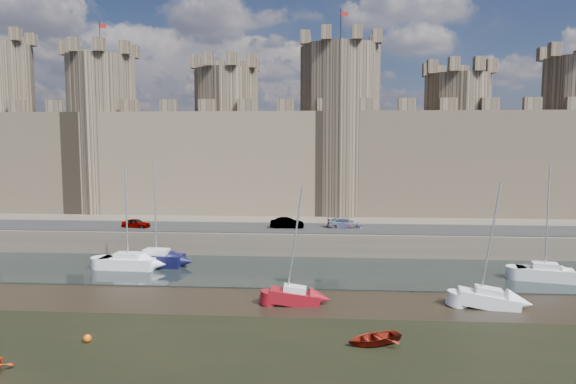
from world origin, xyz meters
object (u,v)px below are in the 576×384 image
object	(u,v)px
car_2	(345,223)
sailboat_0	(128,262)
sailboat_2	(545,272)
car_0	(136,223)
sailboat_4	(295,296)
car_1	(287,223)
sailboat_5	(488,298)
sailboat_1	(157,258)

from	to	relation	value
car_2	sailboat_0	world-z (taller)	sailboat_0
car_2	sailboat_2	bearing A→B (deg)	-130.14
car_0	sailboat_4	size ratio (longest dim) A/B	0.36
car_1	sailboat_2	bearing A→B (deg)	-116.12
car_2	sailboat_5	size ratio (longest dim) A/B	0.43
sailboat_0	car_1	bearing A→B (deg)	37.99
sailboat_1	sailboat_5	xyz separation A→B (m)	(29.10, -10.64, -0.14)
sailboat_2	sailboat_4	bearing A→B (deg)	-146.23
car_2	sailboat_4	distance (m)	21.31
car_0	sailboat_2	world-z (taller)	sailboat_2
sailboat_1	car_1	bearing A→B (deg)	42.16
car_1	sailboat_5	size ratio (longest dim) A/B	0.40
car_0	sailboat_0	xyz separation A→B (m)	(2.60, -9.27, -2.27)
car_0	sailboat_5	distance (m)	38.88
car_0	car_1	xyz separation A→B (m)	(17.43, 0.99, 0.07)
car_0	sailboat_2	xyz separation A→B (m)	(41.42, -10.75, -2.25)
car_1	sailboat_5	xyz separation A→B (m)	(16.67, -19.53, -2.44)
car_2	sailboat_2	world-z (taller)	sailboat_2
car_0	car_1	distance (m)	17.46
car_0	sailboat_4	world-z (taller)	sailboat_4
car_0	sailboat_2	size ratio (longest dim) A/B	0.32
car_0	sailboat_0	bearing A→B (deg)	-155.00
sailboat_5	sailboat_1	bearing A→B (deg)	167.52
sailboat_5	car_1	bearing A→B (deg)	138.08
sailboat_1	sailboat_2	world-z (taller)	sailboat_1
car_2	sailboat_4	bearing A→B (deg)	163.24
car_1	sailboat_0	bearing A→B (deg)	124.62
sailboat_1	sailboat_2	xyz separation A→B (m)	(36.42, -2.85, -0.03)
sailboat_2	car_1	bearing A→B (deg)	167.36
sailboat_5	sailboat_4	bearing A→B (deg)	-171.08
car_0	sailboat_4	distance (m)	27.23
sailboat_0	sailboat_2	world-z (taller)	sailboat_2
sailboat_5	sailboat_2	bearing A→B (deg)	54.37
car_2	sailboat_1	world-z (taller)	sailboat_1
car_0	sailboat_0	distance (m)	9.89
sailboat_0	sailboat_1	distance (m)	2.76
car_1	sailboat_2	size ratio (longest dim) A/B	0.38
car_0	sailboat_4	bearing A→B (deg)	-124.73
car_2	sailboat_1	bearing A→B (deg)	112.68
car_2	sailboat_1	xyz separation A→B (m)	(-19.08, -9.70, -2.25)
car_1	sailboat_1	xyz separation A→B (m)	(-12.43, -8.89, -2.29)
sailboat_2	sailboat_5	world-z (taller)	sailboat_2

